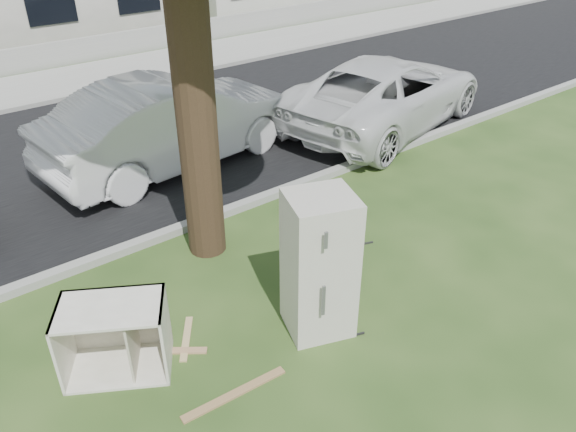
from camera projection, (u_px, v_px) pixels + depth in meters
ground at (305, 299)px, 7.36m from camera, size 120.00×120.00×0.00m
road at (119, 149)px, 11.41m from camera, size 120.00×7.00×0.01m
kerb_near at (209, 221)px, 9.01m from camera, size 120.00×0.18×0.12m
kerb_far at (60, 102)px, 13.81m from camera, size 120.00×0.18×0.12m
sidewalk at (41, 87)px, 14.79m from camera, size 120.00×2.80×0.01m
low_wall at (21, 60)px, 15.69m from camera, size 120.00×0.15×0.70m
fridge at (319, 265)px, 6.46m from camera, size 0.94×0.90×1.81m
cabinet at (115, 338)px, 6.10m from camera, size 1.32×1.17×0.88m
plank_a at (235, 394)px, 5.98m from camera, size 1.24×0.18×0.02m
plank_b at (165, 351)px, 6.53m from camera, size 0.83×0.66×0.02m
plank_c at (186, 338)px, 6.71m from camera, size 0.50×0.67×0.02m
car_center at (174, 122)px, 10.44m from camera, size 5.19×2.30×1.66m
car_right at (386, 92)px, 12.15m from camera, size 5.81×3.61×1.50m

